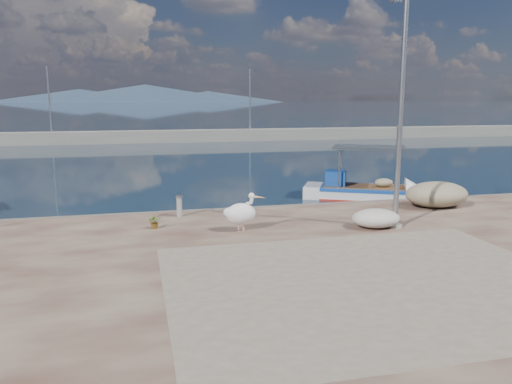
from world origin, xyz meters
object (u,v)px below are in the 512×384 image
at_px(pelican, 242,213).
at_px(boat_right, 366,194).
at_px(lamp_post, 400,120).
at_px(bollard_near, 179,205).

bearing_deg(pelican, boat_right, 58.86).
height_order(boat_right, pelican, boat_right).
bearing_deg(lamp_post, pelican, 172.23).
distance_m(boat_right, lamp_post, 7.85).
xyz_separation_m(lamp_post, bollard_near, (-6.41, 2.99, -2.91)).
distance_m(boat_right, bollard_near, 9.41).
bearing_deg(boat_right, lamp_post, -82.23).
height_order(pelican, lamp_post, lamp_post).
distance_m(boat_right, pelican, 9.22).
bearing_deg(boat_right, pelican, -112.99).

